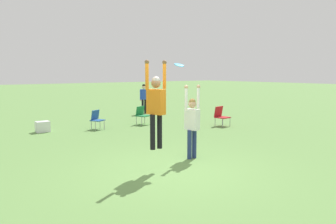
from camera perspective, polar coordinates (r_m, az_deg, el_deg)
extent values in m
plane|color=#608C47|center=(7.84, 0.64, -10.21)|extent=(120.00, 120.00, 0.00)
cylinder|color=black|center=(7.61, -2.69, -3.53)|extent=(0.12, 0.12, 0.82)
cylinder|color=black|center=(7.73, -1.48, -3.37)|extent=(0.12, 0.12, 0.82)
cube|color=orange|center=(7.57, -2.10, 1.79)|extent=(0.29, 0.48, 0.58)
sphere|color=#9E704C|center=(7.55, -2.12, 5.04)|extent=(0.22, 0.22, 0.22)
sphere|color=#B7B2AD|center=(7.54, -2.12, 5.51)|extent=(0.19, 0.19, 0.19)
cylinder|color=orange|center=(7.40, -3.68, 6.30)|extent=(0.08, 0.08, 0.62)
sphere|color=#9E704C|center=(7.41, -3.70, 8.69)|extent=(0.10, 0.10, 0.10)
cylinder|color=orange|center=(7.69, -0.62, 6.34)|extent=(0.08, 0.08, 0.62)
sphere|color=#9E704C|center=(7.69, -0.63, 8.64)|extent=(0.10, 0.10, 0.10)
cylinder|color=navy|center=(8.80, 3.76, -5.68)|extent=(0.12, 0.12, 0.79)
cylinder|color=navy|center=(8.91, 4.60, -5.52)|extent=(0.12, 0.12, 0.79)
cube|color=white|center=(8.73, 4.22, -1.30)|extent=(0.28, 0.42, 0.56)
sphere|color=tan|center=(8.68, 4.25, 1.38)|extent=(0.21, 0.21, 0.21)
sphere|color=olive|center=(8.68, 4.25, 1.77)|extent=(0.18, 0.18, 0.18)
cylinder|color=white|center=(8.53, 3.18, 2.38)|extent=(0.08, 0.08, 0.59)
sphere|color=tan|center=(8.51, 3.19, 4.36)|extent=(0.10, 0.10, 0.10)
cylinder|color=white|center=(8.81, 5.30, 2.51)|extent=(0.08, 0.08, 0.59)
sphere|color=tan|center=(8.80, 5.32, 4.42)|extent=(0.10, 0.10, 0.10)
cylinder|color=#2D9EDB|center=(8.34, 1.93, 8.20)|extent=(0.25, 0.24, 0.10)
cylinder|color=gray|center=(13.34, -12.53, -2.35)|extent=(0.02, 0.02, 0.39)
cylinder|color=gray|center=(13.50, -11.05, -2.20)|extent=(0.02, 0.02, 0.39)
cylinder|color=gray|center=(13.68, -13.22, -2.13)|extent=(0.02, 0.02, 0.39)
cylinder|color=gray|center=(13.84, -11.76, -1.99)|extent=(0.02, 0.02, 0.39)
cube|color=#235193|center=(13.56, -12.16, -1.43)|extent=(0.61, 0.61, 0.04)
cube|color=#235193|center=(13.72, -12.55, -0.46)|extent=(0.45, 0.30, 0.38)
cylinder|color=gray|center=(13.98, 9.52, -1.84)|extent=(0.02, 0.02, 0.40)
cylinder|color=gray|center=(14.31, 10.75, -1.67)|extent=(0.02, 0.02, 0.40)
cylinder|color=gray|center=(14.29, 8.20, -1.63)|extent=(0.02, 0.02, 0.40)
cylinder|color=gray|center=(14.61, 9.44, -1.46)|extent=(0.02, 0.02, 0.40)
cube|color=#B21E23|center=(14.27, 9.49, -0.94)|extent=(0.60, 0.60, 0.04)
cube|color=#B21E23|center=(14.41, 8.80, 0.12)|extent=(0.54, 0.19, 0.44)
cylinder|color=gray|center=(14.24, -4.59, -1.57)|extent=(0.02, 0.02, 0.41)
cylinder|color=gray|center=(14.49, -3.12, -1.42)|extent=(0.02, 0.02, 0.41)
cylinder|color=gray|center=(14.62, -5.54, -1.36)|extent=(0.02, 0.02, 0.41)
cylinder|color=gray|center=(14.85, -4.08, -1.22)|extent=(0.02, 0.02, 0.41)
cube|color=#1E753D|center=(14.52, -4.34, -0.66)|extent=(0.66, 0.66, 0.04)
cube|color=#1E753D|center=(14.70, -4.87, 0.26)|extent=(0.53, 0.27, 0.39)
cylinder|color=black|center=(18.27, -4.43, 0.93)|extent=(0.12, 0.12, 0.80)
cylinder|color=black|center=(18.37, -3.97, 0.97)|extent=(0.12, 0.12, 0.80)
cube|color=blue|center=(18.26, -4.22, 3.08)|extent=(0.44, 0.36, 0.57)
sphere|color=beige|center=(18.24, -4.23, 4.39)|extent=(0.22, 0.22, 0.22)
sphere|color=black|center=(18.23, -4.23, 4.58)|extent=(0.18, 0.18, 0.18)
cylinder|color=blue|center=(18.14, -4.80, 3.00)|extent=(0.08, 0.08, 0.60)
sphere|color=beige|center=(18.16, -4.79, 2.05)|extent=(0.10, 0.10, 0.10)
cylinder|color=blue|center=(18.38, -3.65, 3.06)|extent=(0.08, 0.08, 0.60)
sphere|color=beige|center=(18.40, -3.64, 2.13)|extent=(0.10, 0.10, 0.10)
cube|color=white|center=(13.62, -21.00, -2.45)|extent=(0.49, 0.39, 0.39)
cube|color=silver|center=(13.59, -21.04, -1.58)|extent=(0.50, 0.40, 0.02)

